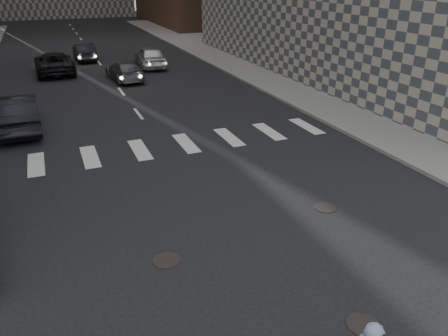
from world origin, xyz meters
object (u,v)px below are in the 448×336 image
object	(u,v)px
traffic_car_d	(150,56)
traffic_car_b	(125,71)
traffic_car_a	(18,113)
traffic_car_c	(54,63)
traffic_car_e	(84,52)

from	to	relation	value
traffic_car_d	traffic_car_b	bearing A→B (deg)	58.23
traffic_car_a	traffic_car_d	distance (m)	15.20
traffic_car_c	traffic_car_d	bearing A→B (deg)	176.70
traffic_car_b	traffic_car_e	distance (m)	8.69
traffic_car_b	traffic_car_e	xyz separation A→B (m)	(-1.74, 8.51, 0.05)
traffic_car_e	traffic_car_a	bearing A→B (deg)	72.96
traffic_car_d	traffic_car_e	distance (m)	6.49
traffic_car_c	traffic_car_e	world-z (taller)	traffic_car_c
traffic_car_c	traffic_car_d	xyz separation A→B (m)	(6.95, -0.25, 0.06)
traffic_car_d	traffic_car_e	world-z (taller)	traffic_car_d
traffic_car_a	traffic_car_e	bearing A→B (deg)	-107.45
traffic_car_b	traffic_car_d	size ratio (longest dim) A/B	0.93
traffic_car_b	traffic_car_e	size ratio (longest dim) A/B	1.05
traffic_car_b	traffic_car_d	world-z (taller)	traffic_car_d
traffic_car_c	traffic_car_d	world-z (taller)	traffic_car_d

